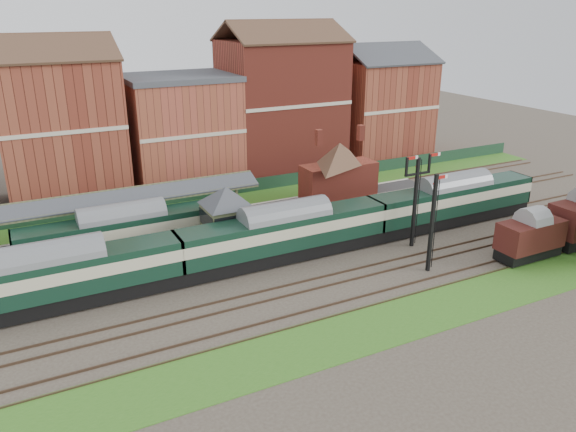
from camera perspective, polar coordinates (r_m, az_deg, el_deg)
name	(u,v)px	position (r m, az deg, el deg)	size (l,w,h in m)	color
ground	(277,261)	(46.54, -1.15, -4.64)	(160.00, 160.00, 0.00)	#473D33
grass_back	(211,204)	(60.28, -7.85, 1.21)	(90.00, 4.50, 0.06)	#2D6619
grass_front	(358,331)	(37.42, 7.12, -11.56)	(90.00, 5.00, 0.06)	#2D6619
fence	(204,192)	(61.85, -8.51, 2.38)	(90.00, 0.12, 1.50)	#193823
platform	(183,227)	(53.12, -10.67, -1.13)	(55.00, 3.40, 1.00)	#2D2D2D
signal_box	(227,219)	(46.96, -6.22, -0.30)	(5.40, 5.40, 6.00)	#586B4C
brick_hut	(310,225)	(50.85, 2.29, -0.93)	(3.20, 2.64, 2.94)	maroon
station_building	(339,169)	(58.68, 5.20, 4.80)	(8.10, 8.10, 5.90)	maroon
canopy	(112,195)	(50.56, -17.47, 2.05)	(26.00, 3.89, 4.08)	#4E5133
semaphore_bracket	(416,196)	(49.07, 12.87, 2.01)	(3.60, 0.25, 8.18)	black
semaphore_siding	(432,222)	(44.79, 14.46, -0.59)	(1.23, 0.25, 8.00)	black
town_backdrop	(180,124)	(66.71, -10.94, 9.13)	(69.00, 10.00, 16.00)	maroon
dmu_train	(285,233)	(45.88, -0.31, -1.72)	(53.87, 2.83, 4.14)	black
platform_railcar	(124,232)	(48.31, -16.35, -1.60)	(16.87, 2.66, 3.88)	black
goods_van_b	(530,236)	(50.44, 23.39, -1.92)	(5.72, 2.48, 3.47)	black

